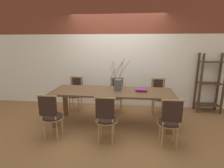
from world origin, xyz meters
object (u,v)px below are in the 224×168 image
at_px(vase_centerpiece, 118,85).
at_px(chair_far_center, 158,95).
at_px(chair_near_center, 170,120).
at_px(dining_table, 112,95).
at_px(shelving_rack, 210,83).
at_px(book_stack, 142,90).

bearing_deg(vase_centerpiece, chair_far_center, 35.05).
bearing_deg(vase_centerpiece, chair_near_center, -39.93).
height_order(dining_table, shelving_rack, shelving_rack).
bearing_deg(dining_table, book_stack, 5.45).
height_order(dining_table, vase_centerpiece, vase_centerpiece).
distance_m(dining_table, chair_near_center, 1.32).
bearing_deg(chair_near_center, chair_far_center, 89.63).
distance_m(dining_table, vase_centerpiece, 0.27).
xyz_separation_m(chair_near_center, book_stack, (-0.45, 0.80, 0.31)).
bearing_deg(chair_near_center, shelving_rack, 52.99).
bearing_deg(dining_table, chair_far_center, 34.24).
height_order(dining_table, chair_near_center, chair_near_center).
distance_m(dining_table, chair_far_center, 1.32).
relative_size(dining_table, chair_far_center, 2.88).
bearing_deg(book_stack, chair_far_center, 56.05).
bearing_deg(chair_far_center, shelving_rack, -167.97).
distance_m(chair_far_center, shelving_rack, 1.37).
bearing_deg(chair_near_center, book_stack, 119.26).
relative_size(vase_centerpiece, book_stack, 2.70).
bearing_deg(shelving_rack, chair_far_center, -167.97).
bearing_deg(vase_centerpiece, dining_table, -152.90).
distance_m(vase_centerpiece, shelving_rack, 2.48).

